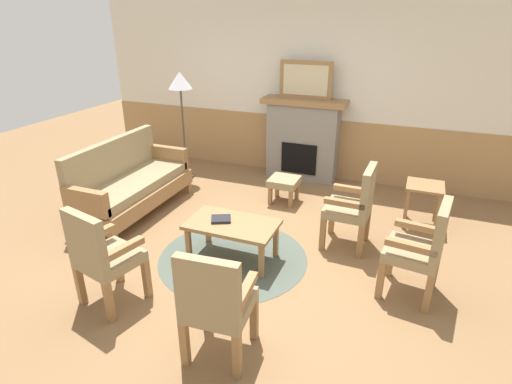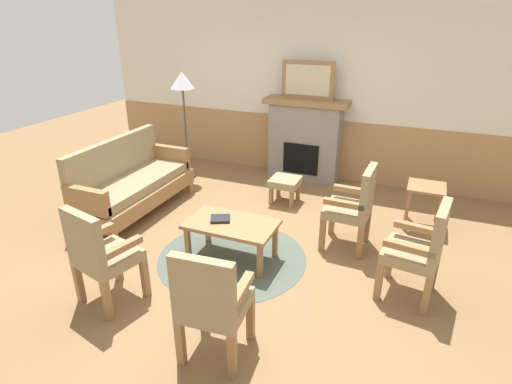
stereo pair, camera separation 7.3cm
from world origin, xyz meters
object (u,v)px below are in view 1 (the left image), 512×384
footstool (284,183)px  armchair_front_left (216,301)px  coffee_table (232,227)px  armchair_by_window_left (422,246)px  armchair_front_center (102,254)px  floor_lamp_by_couch (180,87)px  armchair_near_fireplace (354,204)px  framed_picture (306,80)px  side_table (424,193)px  couch (131,185)px  book_on_table (221,219)px  fireplace (303,139)px

footstool → armchair_front_left: bearing=-81.8°
coffee_table → armchair_by_window_left: 1.88m
armchair_front_center → floor_lamp_by_couch: floor_lamp_by_couch is taller
armchair_by_window_left → armchair_front_left: bearing=-135.1°
armchair_by_window_left → armchair_near_fireplace: bearing=136.7°
framed_picture → armchair_near_fireplace: (1.13, -1.87, -1.02)m
coffee_table → side_table: bearing=40.2°
framed_picture → side_table: bearing=-28.8°
couch → book_on_table: 1.68m
fireplace → armchair_by_window_left: bearing=-54.0°
footstool → armchair_front_left: (0.42, -2.93, 0.25)m
fireplace → couch: (-1.75, -2.07, -0.26)m
coffee_table → armchair_near_fireplace: armchair_near_fireplace is taller
footstool → armchair_front_center: 2.86m
footstool → armchair_near_fireplace: (1.10, -0.86, 0.25)m
couch → coffee_table: size_ratio=1.88×
floor_lamp_by_couch → fireplace: bearing=21.4°
armchair_near_fireplace → floor_lamp_by_couch: 3.24m
armchair_near_fireplace → floor_lamp_by_couch: bearing=157.7°
framed_picture → coffee_table: 2.86m
book_on_table → armchair_front_left: 1.47m
armchair_by_window_left → armchair_front_center: size_ratio=1.00×
book_on_table → side_table: size_ratio=0.38×
coffee_table → armchair_front_left: (0.48, -1.33, 0.15)m
side_table → floor_lamp_by_couch: bearing=174.7°
armchair_by_window_left → fireplace: bearing=126.0°
framed_picture → armchair_front_left: bearing=-83.4°
armchair_front_center → armchair_near_fireplace: bearing=44.5°
footstool → armchair_near_fireplace: armchair_near_fireplace is taller
armchair_by_window_left → side_table: size_ratio=1.78×
armchair_front_left → armchair_near_fireplace: bearing=71.9°
framed_picture → armchair_by_window_left: 3.31m
book_on_table → footstool: size_ratio=0.52×
framed_picture → footstool: (0.03, -1.01, -1.28)m
armchair_front_center → framed_picture: bearing=78.3°
coffee_table → framed_picture: bearing=89.4°
fireplace → armchair_near_fireplace: fireplace is taller
footstool → book_on_table: bearing=-96.9°
couch → armchair_by_window_left: bearing=-7.5°
couch → side_table: couch is taller
fireplace → side_table: (1.85, -1.02, -0.22)m
framed_picture → coffee_table: size_ratio=0.83×
fireplace → coffee_table: bearing=-90.6°
fireplace → floor_lamp_by_couch: 2.04m
book_on_table → armchair_by_window_left: size_ratio=0.21×
coffee_table → armchair_front_center: (-0.74, -1.12, 0.15)m
armchair_front_center → floor_lamp_by_couch: 3.33m
armchair_front_center → couch: bearing=120.5°
armchair_front_left → book_on_table: bearing=114.8°
couch → side_table: bearing=16.3°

